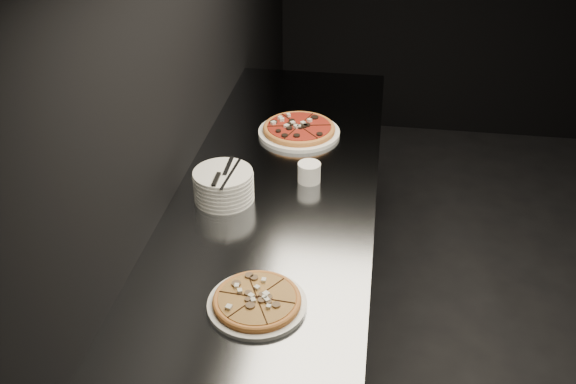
# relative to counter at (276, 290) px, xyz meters

# --- Properties ---
(wall_left) EXTENTS (0.02, 5.00, 2.80)m
(wall_left) POSITION_rel_counter_xyz_m (-0.37, 0.00, 0.94)
(wall_left) COLOR black
(wall_left) RESTS_ON floor
(counter) EXTENTS (0.74, 2.44, 0.92)m
(counter) POSITION_rel_counter_xyz_m (0.00, 0.00, 0.00)
(counter) COLOR slate
(counter) RESTS_ON floor
(pizza_mushroom) EXTENTS (0.29, 0.29, 0.03)m
(pizza_mushroom) POSITION_rel_counter_xyz_m (0.05, -0.59, 0.48)
(pizza_mushroom) COLOR white
(pizza_mushroom) RESTS_ON counter
(pizza_tomato) EXTENTS (0.37, 0.37, 0.04)m
(pizza_tomato) POSITION_rel_counter_xyz_m (0.02, 0.50, 0.48)
(pizza_tomato) COLOR white
(pizza_tomato) RESTS_ON counter
(plate_stack) EXTENTS (0.22, 0.22, 0.11)m
(plate_stack) POSITION_rel_counter_xyz_m (-0.18, -0.05, 0.52)
(plate_stack) COLOR white
(plate_stack) RESTS_ON counter
(cutlery) EXTENTS (0.09, 0.23, 0.01)m
(cutlery) POSITION_rel_counter_xyz_m (-0.17, -0.07, 0.58)
(cutlery) COLOR #B1B4B8
(cutlery) RESTS_ON plate_stack
(ramekin) EXTENTS (0.09, 0.09, 0.08)m
(ramekin) POSITION_rel_counter_xyz_m (0.11, 0.12, 0.50)
(ramekin) COLOR white
(ramekin) RESTS_ON counter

